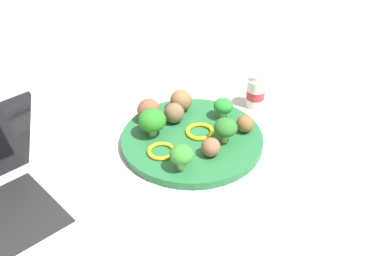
# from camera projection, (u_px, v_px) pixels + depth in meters

# --- Properties ---
(ground_plane) EXTENTS (4.00, 4.00, 0.00)m
(ground_plane) POSITION_uv_depth(u_px,v_px,m) (192.00, 143.00, 0.98)
(ground_plane) COLOR #B2B2AD
(plate) EXTENTS (0.28, 0.28, 0.02)m
(plate) POSITION_uv_depth(u_px,v_px,m) (192.00, 140.00, 0.97)
(plate) COLOR #236638
(plate) RESTS_ON ground_plane
(broccoli_floret_front_right) EXTENTS (0.05, 0.05, 0.05)m
(broccoli_floret_front_right) POSITION_uv_depth(u_px,v_px,m) (226.00, 128.00, 0.94)
(broccoli_floret_front_right) COLOR #96C268
(broccoli_floret_front_right) RESTS_ON plate
(broccoli_floret_front_left) EXTENTS (0.04, 0.04, 0.05)m
(broccoli_floret_front_left) POSITION_uv_depth(u_px,v_px,m) (181.00, 155.00, 0.87)
(broccoli_floret_front_left) COLOR #A5C576
(broccoli_floret_front_left) RESTS_ON plate
(broccoli_floret_mid_right) EXTENTS (0.04, 0.04, 0.04)m
(broccoli_floret_mid_right) POSITION_uv_depth(u_px,v_px,m) (223.00, 106.00, 1.01)
(broccoli_floret_mid_right) COLOR #A5C970
(broccoli_floret_mid_right) RESTS_ON plate
(broccoli_floret_near_rim) EXTENTS (0.05, 0.05, 0.06)m
(broccoli_floret_near_rim) POSITION_uv_depth(u_px,v_px,m) (152.00, 121.00, 0.95)
(broccoli_floret_near_rim) COLOR #97B87C
(broccoli_floret_near_rim) RESTS_ON plate
(meatball_front_right) EXTENTS (0.04, 0.04, 0.04)m
(meatball_front_right) POSITION_uv_depth(u_px,v_px,m) (211.00, 147.00, 0.91)
(meatball_front_right) COLOR brown
(meatball_front_right) RESTS_ON plate
(meatball_back_left) EXTENTS (0.05, 0.05, 0.05)m
(meatball_back_left) POSITION_uv_depth(u_px,v_px,m) (181.00, 100.00, 1.03)
(meatball_back_left) COLOR brown
(meatball_back_left) RESTS_ON plate
(meatball_mid_right) EXTENTS (0.04, 0.04, 0.04)m
(meatball_mid_right) POSITION_uv_depth(u_px,v_px,m) (175.00, 112.00, 1.00)
(meatball_mid_right) COLOR brown
(meatball_mid_right) RESTS_ON plate
(meatball_front_left) EXTENTS (0.05, 0.05, 0.05)m
(meatball_front_left) POSITION_uv_depth(u_px,v_px,m) (149.00, 110.00, 1.00)
(meatball_front_left) COLOR brown
(meatball_front_left) RESTS_ON plate
(meatball_far_rim) EXTENTS (0.04, 0.04, 0.04)m
(meatball_far_rim) POSITION_uv_depth(u_px,v_px,m) (245.00, 124.00, 0.97)
(meatball_far_rim) COLOR brown
(meatball_far_rim) RESTS_ON plate
(pepper_ring_back_right) EXTENTS (0.08, 0.08, 0.01)m
(pepper_ring_back_right) POSITION_uv_depth(u_px,v_px,m) (198.00, 130.00, 0.98)
(pepper_ring_back_right) COLOR yellow
(pepper_ring_back_right) RESTS_ON plate
(pepper_ring_center) EXTENTS (0.08, 0.08, 0.01)m
(pepper_ring_center) POSITION_uv_depth(u_px,v_px,m) (161.00, 151.00, 0.92)
(pepper_ring_center) COLOR yellow
(pepper_ring_center) RESTS_ON plate
(napkin) EXTENTS (0.17, 0.13, 0.01)m
(napkin) POSITION_uv_depth(u_px,v_px,m) (77.00, 193.00, 0.85)
(napkin) COLOR white
(napkin) RESTS_ON ground_plane
(fork) EXTENTS (0.12, 0.02, 0.01)m
(fork) POSITION_uv_depth(u_px,v_px,m) (78.00, 199.00, 0.84)
(fork) COLOR silver
(fork) RESTS_ON napkin
(knife) EXTENTS (0.15, 0.03, 0.01)m
(knife) POSITION_uv_depth(u_px,v_px,m) (69.00, 187.00, 0.86)
(knife) COLOR silver
(knife) RESTS_ON napkin
(yogurt_bottle) EXTENTS (0.04, 0.04, 0.07)m
(yogurt_bottle) POSITION_uv_depth(u_px,v_px,m) (256.00, 92.00, 1.07)
(yogurt_bottle) COLOR white
(yogurt_bottle) RESTS_ON ground_plane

